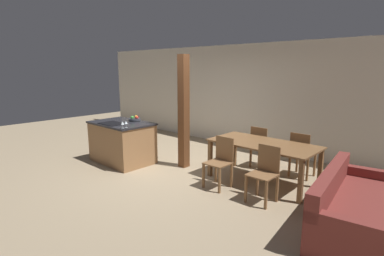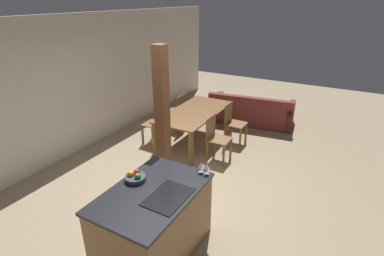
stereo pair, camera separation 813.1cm
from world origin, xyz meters
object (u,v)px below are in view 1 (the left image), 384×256
dining_table (263,148)px  timber_post (184,112)px  dining_chair_near_right (264,172)px  dining_chair_far_left (261,146)px  fruit_bowl (135,119)px  couch (356,210)px  dining_chair_near_left (220,161)px  wine_glass_near (122,123)px  dining_chair_far_right (301,154)px  wine_glass_middle (126,123)px  kitchen_island (122,142)px

dining_table → timber_post: (-1.69, -0.35, 0.52)m
dining_chair_near_right → timber_post: size_ratio=0.38×
dining_chair_near_right → dining_chair_far_left: (-0.87, 1.42, 0.00)m
fruit_bowl → couch: (4.62, 0.06, -0.69)m
couch → dining_chair_near_left: bearing=83.5°
fruit_bowl → wine_glass_near: 0.89m
dining_chair_near_left → dining_chair_far_right: size_ratio=1.00×
wine_glass_middle → dining_chair_near_left: wine_glass_middle is taller
fruit_bowl → dining_chair_near_right: size_ratio=0.29×
kitchen_island → dining_chair_near_left: kitchen_island is taller
dining_chair_near_left → dining_chair_far_left: same height
dining_chair_near_right → couch: (1.33, 0.03, -0.21)m
dining_chair_near_right → fruit_bowl: bearing=-179.5°
kitchen_island → couch: 4.72m
dining_chair_far_left → dining_chair_far_right: bearing=-180.0°
fruit_bowl → couch: fruit_bowl is taller
kitchen_island → dining_table: kitchen_island is taller
dining_chair_near_left → couch: dining_chair_near_left is taller
dining_table → dining_chair_far_left: 0.85m
wine_glass_near → dining_chair_far_right: size_ratio=0.15×
dining_chair_far_left → couch: dining_chair_far_left is taller
dining_chair_far_right → timber_post: (-2.12, -1.06, 0.71)m
kitchen_island → dining_chair_far_left: (2.50, 1.76, 0.02)m
wine_glass_middle → couch: (4.07, 0.68, -0.75)m
fruit_bowl → wine_glass_near: wine_glass_near is taller
wine_glass_middle → dining_chair_near_right: wine_glass_middle is taller
dining_chair_near_right → couch: 1.34m
wine_glass_near → dining_chair_near_left: size_ratio=0.15×
fruit_bowl → dining_table: fruit_bowl is taller
couch → dining_chair_far_left: bearing=50.5°
timber_post → dining_chair_far_left: bearing=40.2°
couch → dining_table: bearing=61.7°
wine_glass_near → couch: size_ratio=0.06×
kitchen_island → dining_table: (2.94, 1.05, 0.20)m
wine_glass_near → dining_table: size_ratio=0.07×
dining_chair_near_left → dining_chair_far_right: 1.67m
couch → timber_post: bearing=77.2°
kitchen_island → couch: size_ratio=0.65×
fruit_bowl → couch: size_ratio=0.12×
dining_chair_far_right → timber_post: bearing=26.5°
kitchen_island → wine_glass_near: size_ratio=10.39×
dining_chair_near_left → dining_chair_far_right: (0.87, 1.42, 0.00)m
fruit_bowl → dining_chair_near_right: 3.33m
dining_chair_near_left → kitchen_island: bearing=-172.3°
wine_glass_near → dining_chair_near_left: bearing=21.3°
wine_glass_near → fruit_bowl: bearing=127.6°
fruit_bowl → timber_post: size_ratio=0.11×
dining_table → couch: size_ratio=0.90×
timber_post → dining_chair_near_right: bearing=-9.6°
dining_chair_near_left → couch: 2.21m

